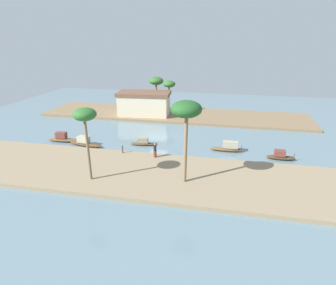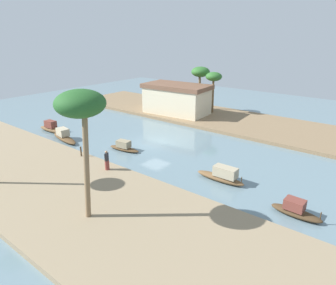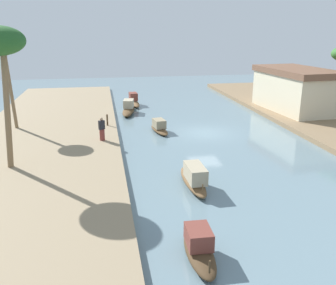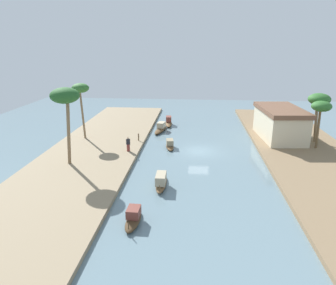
# 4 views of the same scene
# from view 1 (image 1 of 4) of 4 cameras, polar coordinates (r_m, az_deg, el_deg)

# --- Properties ---
(river_water) EXTENTS (72.63, 72.63, 0.00)m
(river_water) POSITION_cam_1_polar(r_m,az_deg,el_deg) (43.50, -2.01, 1.03)
(river_water) COLOR slate
(river_water) RESTS_ON ground
(riverbank_left) EXTENTS (47.54, 10.87, 0.40)m
(riverbank_left) POSITION_cam_1_polar(r_m,az_deg,el_deg) (32.30, -7.57, -5.61)
(riverbank_left) COLOR #937F60
(riverbank_left) RESTS_ON ground
(riverbank_right) EXTENTS (47.54, 10.87, 0.40)m
(riverbank_right) POSITION_cam_1_polar(r_m,az_deg,el_deg) (55.18, 1.23, 5.30)
(riverbank_right) COLOR #846B4C
(riverbank_right) RESTS_ON ground
(sampan_foreground) EXTENTS (5.12, 1.91, 1.32)m
(sampan_foreground) POSITION_cam_1_polar(r_m,az_deg,el_deg) (41.36, -15.43, -0.03)
(sampan_foreground) COLOR brown
(sampan_foreground) RESTS_ON river_water
(sampan_with_red_awning) EXTENTS (4.18, 1.00, 1.33)m
(sampan_with_red_awning) POSITION_cam_1_polar(r_m,az_deg,el_deg) (38.74, 11.30, -0.92)
(sampan_with_red_awning) COLOR brown
(sampan_with_red_awning) RESTS_ON river_water
(sampan_downstream_large) EXTENTS (3.59, 1.44, 1.04)m
(sampan_downstream_large) POSITION_cam_1_polar(r_m,az_deg,el_deg) (40.32, -4.72, 0.03)
(sampan_downstream_large) COLOR brown
(sampan_downstream_large) RESTS_ON river_water
(sampan_upstream_small) EXTENTS (3.32, 1.08, 1.15)m
(sampan_upstream_small) POSITION_cam_1_polar(r_m,az_deg,el_deg) (37.97, 20.54, -2.43)
(sampan_upstream_small) COLOR #47331E
(sampan_upstream_small) RESTS_ON river_water
(sampan_with_tall_canopy) EXTENTS (4.58, 1.30, 1.37)m
(sampan_with_tall_canopy) POSITION_cam_1_polar(r_m,az_deg,el_deg) (43.89, -19.30, 0.71)
(sampan_with_tall_canopy) COLOR brown
(sampan_with_tall_canopy) RESTS_ON river_water
(person_on_near_bank) EXTENTS (0.51, 0.51, 1.70)m
(person_on_near_bank) POSITION_cam_1_polar(r_m,az_deg,el_deg) (35.12, -2.49, -1.66)
(person_on_near_bank) COLOR brown
(person_on_near_bank) RESTS_ON riverbank_left
(mooring_post) EXTENTS (0.14, 0.14, 0.94)m
(mooring_post) POSITION_cam_1_polar(r_m,az_deg,el_deg) (36.86, -8.61, -1.26)
(mooring_post) COLOR #4C3823
(mooring_post) RESTS_ON riverbank_left
(palm_tree_left_near) EXTENTS (2.20, 2.20, 7.25)m
(palm_tree_left_near) POSITION_cam_1_polar(r_m,az_deg,el_deg) (28.85, -15.49, 4.70)
(palm_tree_left_near) COLOR #7F6647
(palm_tree_left_near) RESTS_ON riverbank_left
(palm_tree_left_far) EXTENTS (2.89, 2.89, 7.98)m
(palm_tree_left_far) POSITION_cam_1_polar(r_m,az_deg,el_deg) (27.52, 3.49, 5.93)
(palm_tree_left_far) COLOR #7F6647
(palm_tree_left_far) RESTS_ON riverbank_left
(palm_tree_right_tall) EXTENTS (2.27, 2.27, 5.73)m
(palm_tree_right_tall) POSITION_cam_1_polar(r_m,az_deg,el_deg) (55.85, 0.23, 10.87)
(palm_tree_right_tall) COLOR brown
(palm_tree_right_tall) RESTS_ON riverbank_right
(palm_tree_right_short) EXTENTS (2.68, 2.68, 6.23)m
(palm_tree_right_short) POSITION_cam_1_polar(r_m,az_deg,el_deg) (57.02, -2.25, 11.43)
(palm_tree_right_short) COLOR #7F6647
(palm_tree_right_short) RESTS_ON riverbank_right
(riverside_building) EXTENTS (9.55, 5.68, 4.10)m
(riverside_building) POSITION_cam_1_polar(r_m,az_deg,el_deg) (54.04, -4.55, 7.42)
(riverside_building) COLOR beige
(riverside_building) RESTS_ON riverbank_right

